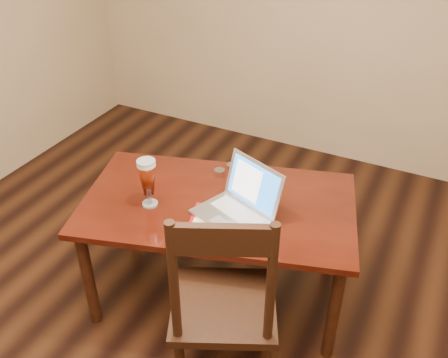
% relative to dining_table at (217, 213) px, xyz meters
% --- Properties ---
extents(room_shell, '(4.51, 5.01, 2.71)m').
position_rel_dining_table_xyz_m(room_shell, '(0.14, -0.63, 1.16)').
color(room_shell, tan).
rests_on(room_shell, ground).
extents(dining_table, '(1.59, 1.16, 0.93)m').
position_rel_dining_table_xyz_m(dining_table, '(0.00, 0.00, 0.00)').
color(dining_table, '#471209').
rests_on(dining_table, ground).
extents(dining_chair, '(0.61, 0.60, 1.11)m').
position_rel_dining_table_xyz_m(dining_chair, '(0.29, -0.50, -0.08)').
color(dining_chair, black).
rests_on(dining_chair, ground).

